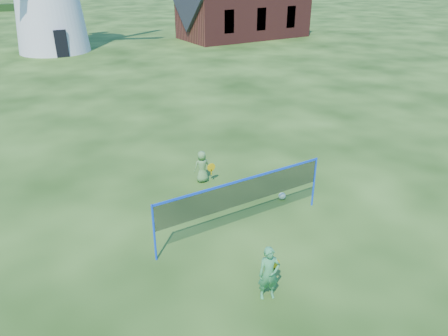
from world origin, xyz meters
TOP-DOWN VIEW (x-y plane):
  - ground at (0.00, 0.00)m, footprint 220.00×220.00m
  - chapel at (18.48, 27.17)m, footprint 12.28×5.95m
  - badminton_net at (0.23, -0.39)m, footprint 5.05×0.05m
  - player_girl at (-0.70, -2.83)m, footprint 0.69×0.45m
  - player_boy at (0.67, 2.66)m, footprint 0.64×0.44m
  - play_ball at (2.19, 0.35)m, footprint 0.22×0.22m

SIDE VIEW (x-z plane):
  - ground at x=0.00m, z-range 0.00..0.00m
  - play_ball at x=2.19m, z-range 0.00..0.22m
  - player_boy at x=0.67m, z-range 0.00..1.07m
  - player_girl at x=-0.70m, z-range 0.00..1.27m
  - badminton_net at x=0.23m, z-range 0.36..1.91m
  - chapel at x=18.48m, z-range -2.27..8.11m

